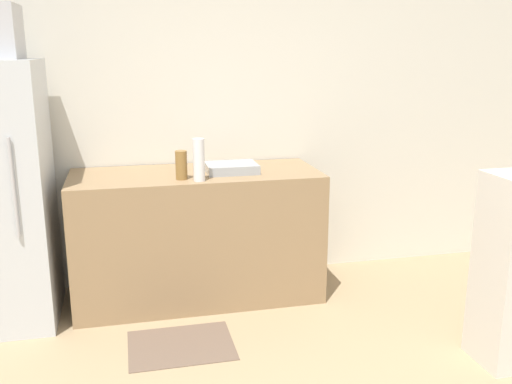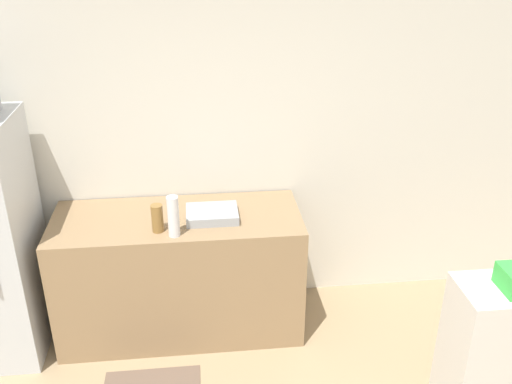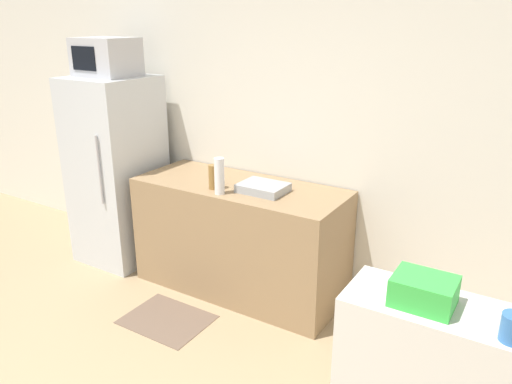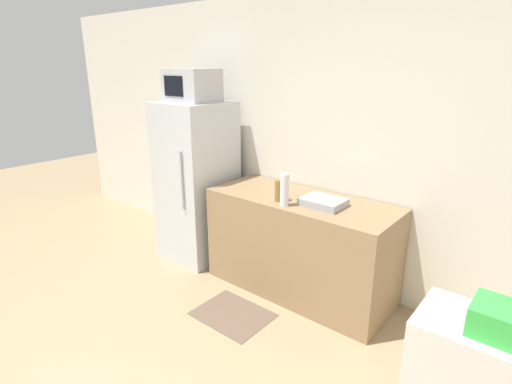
# 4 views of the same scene
# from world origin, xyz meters

# --- Properties ---
(wall_back) EXTENTS (8.00, 0.06, 2.60)m
(wall_back) POSITION_xyz_m (0.00, 2.70, 1.30)
(wall_back) COLOR silver
(wall_back) RESTS_ON ground_plane
(counter) EXTENTS (1.66, 0.67, 0.88)m
(counter) POSITION_xyz_m (-0.04, 2.33, 0.44)
(counter) COLOR #937551
(counter) RESTS_ON ground_plane
(sink_basin) EXTENTS (0.34, 0.26, 0.06)m
(sink_basin) POSITION_xyz_m (0.20, 2.28, 0.91)
(sink_basin) COLOR #9EA3A8
(sink_basin) RESTS_ON counter
(bottle_tall) EXTENTS (0.07, 0.07, 0.27)m
(bottle_tall) POSITION_xyz_m (-0.04, 2.08, 1.02)
(bottle_tall) COLOR silver
(bottle_tall) RESTS_ON counter
(bottle_short) EXTENTS (0.07, 0.07, 0.18)m
(bottle_short) POSITION_xyz_m (-0.15, 2.15, 0.98)
(bottle_short) COLOR olive
(bottle_short) RESTS_ON counter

